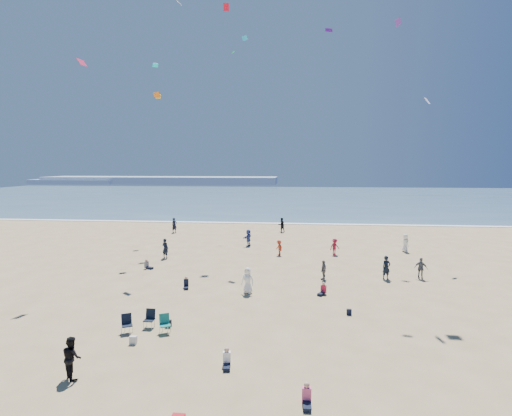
# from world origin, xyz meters

# --- Properties ---
(ground) EXTENTS (220.00, 220.00, 0.00)m
(ground) POSITION_xyz_m (0.00, 0.00, 0.00)
(ground) COLOR tan
(ground) RESTS_ON ground
(ocean) EXTENTS (220.00, 100.00, 0.06)m
(ocean) POSITION_xyz_m (0.00, 95.00, 0.03)
(ocean) COLOR #476B84
(ocean) RESTS_ON ground
(surf_line) EXTENTS (220.00, 1.20, 0.08)m
(surf_line) POSITION_xyz_m (0.00, 45.00, 0.04)
(surf_line) COLOR white
(surf_line) RESTS_ON ground
(headland_far) EXTENTS (110.00, 20.00, 3.20)m
(headland_far) POSITION_xyz_m (-60.00, 170.00, 1.60)
(headland_far) COLOR #7A8EA8
(headland_far) RESTS_ON ground
(headland_near) EXTENTS (40.00, 14.00, 2.00)m
(headland_near) POSITION_xyz_m (-100.00, 165.00, 1.00)
(headland_near) COLOR #7A8EA8
(headland_near) RESTS_ON ground
(standing_flyers) EXTENTS (28.33, 40.87, 1.95)m
(standing_flyers) POSITION_xyz_m (4.59, 18.91, 0.87)
(standing_flyers) COLOR #B8321A
(standing_flyers) RESTS_ON ground
(seated_group) EXTENTS (15.60, 18.99, 0.84)m
(seated_group) POSITION_xyz_m (0.06, 8.83, 0.42)
(seated_group) COLOR white
(seated_group) RESTS_ON ground
(chair_cluster) EXTENTS (2.81, 1.51, 1.00)m
(chair_cluster) POSITION_xyz_m (-3.55, 5.08, 0.50)
(chair_cluster) COLOR black
(chair_cluster) RESTS_ON ground
(white_tote) EXTENTS (0.35, 0.20, 0.40)m
(white_tote) POSITION_xyz_m (-3.69, 3.57, 0.20)
(white_tote) COLOR silver
(white_tote) RESTS_ON ground
(black_backpack) EXTENTS (0.30, 0.22, 0.38)m
(black_backpack) POSITION_xyz_m (-2.61, 5.78, 0.19)
(black_backpack) COLOR black
(black_backpack) RESTS_ON ground
(navy_bag) EXTENTS (0.28, 0.18, 0.34)m
(navy_bag) POSITION_xyz_m (7.49, 8.60, 0.17)
(navy_bag) COLOR black
(navy_bag) RESTS_ON ground
(kites_aloft) EXTENTS (37.84, 45.99, 29.32)m
(kites_aloft) POSITION_xyz_m (9.76, 13.49, 14.75)
(kites_aloft) COLOR #F26786
(kites_aloft) RESTS_ON ground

